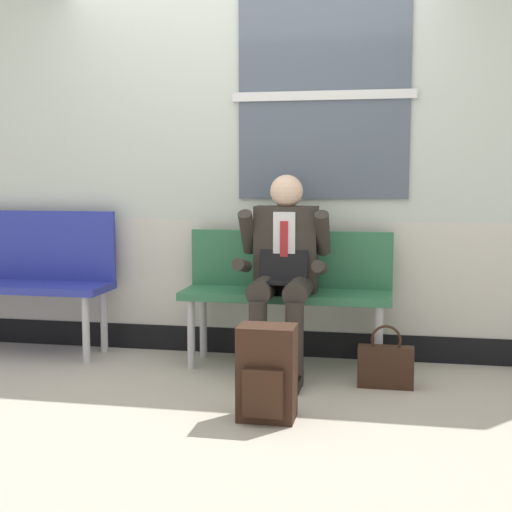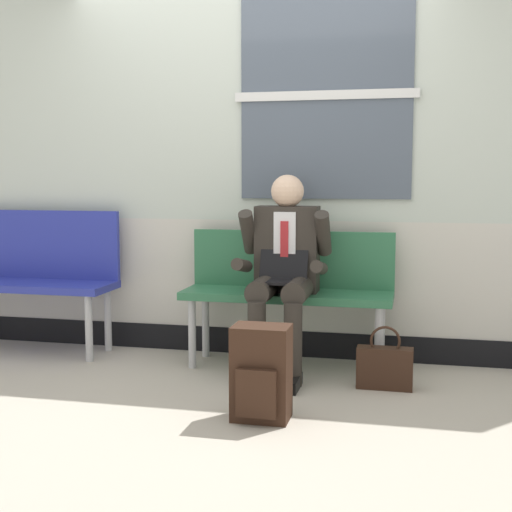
{
  "view_description": "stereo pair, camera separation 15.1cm",
  "coord_description": "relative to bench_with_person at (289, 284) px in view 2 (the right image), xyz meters",
  "views": [
    {
      "loc": [
        0.98,
        -4.07,
        1.25
      ],
      "look_at": [
        0.16,
        0.19,
        0.75
      ],
      "focal_mm": 49.5,
      "sensor_mm": 36.0,
      "label": 1
    },
    {
      "loc": [
        1.13,
        -4.04,
        1.25
      ],
      "look_at": [
        0.16,
        0.19,
        0.75
      ],
      "focal_mm": 49.5,
      "sensor_mm": 36.0,
      "label": 2
    }
  ],
  "objects": [
    {
      "name": "ground_plane",
      "position": [
        -0.32,
        -0.46,
        -0.54
      ],
      "size": [
        18.0,
        18.0,
        0.0
      ],
      "primitive_type": "plane",
      "color": "#B2A899"
    },
    {
      "name": "person_seated",
      "position": [
        -0.0,
        -0.2,
        0.13
      ],
      "size": [
        0.57,
        0.7,
        1.25
      ],
      "color": "#2D2823",
      "rests_on": "ground"
    },
    {
      "name": "backpack",
      "position": [
        0.05,
        -1.08,
        -0.3
      ],
      "size": [
        0.29,
        0.24,
        0.49
      ],
      "color": "#331E14",
      "rests_on": "ground"
    },
    {
      "name": "handbag",
      "position": [
        0.64,
        -0.4,
        -0.41
      ],
      "size": [
        0.33,
        0.11,
        0.37
      ],
      "color": "#331E14",
      "rests_on": "ground"
    },
    {
      "name": "bench_empty",
      "position": [
        -1.85,
        0.01,
        0.04
      ],
      "size": [
        1.21,
        0.42,
        1.0
      ],
      "color": "#28339E",
      "rests_on": "ground"
    },
    {
      "name": "bench_with_person",
      "position": [
        0.0,
        0.0,
        0.0
      ],
      "size": [
        1.35,
        0.42,
        0.88
      ],
      "color": "#2D6B47",
      "rests_on": "ground"
    },
    {
      "name": "station_wall",
      "position": [
        -0.31,
        0.28,
        0.83
      ],
      "size": [
        5.06,
        0.17,
        2.75
      ],
      "color": "beige",
      "rests_on": "ground"
    }
  ]
}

